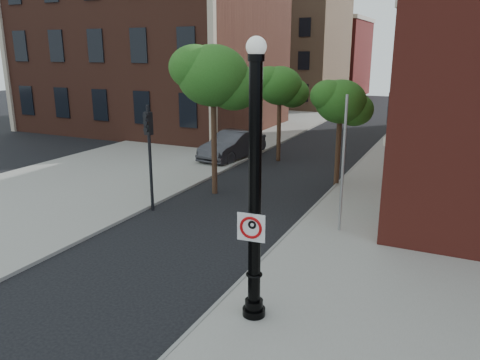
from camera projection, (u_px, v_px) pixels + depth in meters
The scene contains 16 objects.
ground at pixel (138, 299), 12.06m from camera, with size 120.00×120.00×0.00m, color black.
sidewalk_right at pixel (421, 213), 18.26m from camera, with size 8.00×60.00×0.12m, color gray.
sidewalk_left at pixel (195, 145), 31.43m from camera, with size 10.00×50.00×0.12m, color gray.
curb_edge at pixel (322, 200), 19.89m from camera, with size 0.10×60.00×0.14m, color gray.
victorian_building at pixel (155, 17), 37.19m from camera, with size 18.60×14.60×17.95m.
bg_building_tan_a at pixel (287, 52), 53.70m from camera, with size 12.00×12.00×12.00m, color #926E4F.
bg_building_red at pixel (321, 59), 66.15m from camera, with size 12.00×12.00×10.00m, color maroon.
lamppost at pixel (255, 200), 10.38m from camera, with size 0.55×0.55×6.49m.
no_parking_sign at pixel (251, 227), 10.40m from camera, with size 0.65×0.11×0.66m.
parked_car at pixel (233, 145), 27.44m from camera, with size 1.74×4.99×1.64m, color #302F35.
traffic_signal_left at pixel (149, 141), 18.02m from camera, with size 0.28×0.35×4.21m.
traffic_signal_right at pixel (391, 131), 16.56m from camera, with size 0.35×0.43×5.11m.
utility_pole at pixel (343, 167), 15.80m from camera, with size 0.10×0.10×4.82m, color #999999.
street_tree_a at pixel (215, 77), 19.70m from camera, with size 3.59×3.24×6.46m.
street_tree_b at pixel (281, 87), 26.11m from camera, with size 2.98×2.69×5.37m.
street_tree_c at pixel (342, 103), 21.18m from camera, with size 2.75×2.48×4.95m.
Camera 1 is at (7.02, -8.61, 6.20)m, focal length 35.00 mm.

